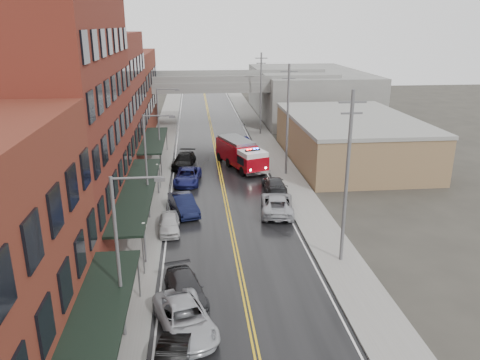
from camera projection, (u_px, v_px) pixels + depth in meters
road at (224, 192)px, 46.38m from camera, size 11.00×160.00×0.02m
sidewalk_left at (150, 194)px, 45.66m from camera, size 3.00×160.00×0.15m
sidewalk_right at (296, 189)px, 47.05m from camera, size 3.00×160.00×0.15m
curb_left at (167, 194)px, 45.82m from camera, size 0.30×160.00×0.15m
curb_right at (280, 190)px, 46.90m from camera, size 0.30×160.00×0.15m
brick_building_b at (55, 119)px, 35.65m from camera, size 9.00×20.00×18.00m
brick_building_c at (99, 102)px, 52.64m from camera, size 9.00×15.00×15.00m
brick_building_far at (122, 94)px, 69.63m from camera, size 9.00×20.00×12.00m
tan_building at (350, 140)px, 56.55m from camera, size 14.00×22.00×5.00m
right_far_block at (308, 93)px, 84.57m from camera, size 18.00×30.00×8.00m
awning_0 at (91, 338)px, 20.19m from camera, size 2.60×16.00×3.09m
awning_1 at (138, 190)px, 38.11m from camera, size 2.60×18.00×3.09m
awning_2 at (154, 140)px, 54.63m from camera, size 2.60×13.00×3.09m
globe_lamp_1 at (144, 234)px, 31.83m from camera, size 0.44×0.44×3.12m
globe_lamp_2 at (158, 172)px, 45.04m from camera, size 0.44×0.44×3.12m
street_lamp_0 at (122, 249)px, 23.35m from camera, size 2.64×0.22×9.00m
street_lamp_1 at (149, 161)px, 38.45m from camera, size 2.64×0.22×9.00m
street_lamp_2 at (161, 122)px, 53.55m from camera, size 2.64×0.22×9.00m
utility_pole_0 at (347, 176)px, 30.91m from camera, size 1.80×0.24×12.00m
utility_pole_1 at (288, 118)px, 49.78m from camera, size 1.80×0.24×12.00m
utility_pole_2 at (261, 92)px, 68.65m from camera, size 1.80×0.24×12.00m
overpass at (210, 89)px, 74.68m from camera, size 40.00×10.00×7.50m
fire_truck at (241, 153)px, 53.80m from camera, size 5.58×9.05×3.15m
parked_car_left_2 at (185, 318)px, 25.25m from camera, size 4.07×6.08×1.55m
parked_car_left_3 at (186, 289)px, 28.17m from camera, size 3.06×5.20×1.42m
parked_car_left_4 at (169, 224)px, 37.38m from camera, size 1.83×4.20×1.41m
parked_car_left_5 at (184, 204)px, 41.04m from camera, size 3.04×5.27×1.64m
parked_car_left_6 at (188, 176)px, 48.82m from camera, size 3.15×5.73×1.52m
parked_car_left_7 at (184, 160)px, 54.43m from camera, size 3.10×5.72×1.57m
parked_car_right_0 at (277, 204)px, 41.14m from camera, size 3.60×6.33×1.67m
parked_car_right_1 at (274, 184)px, 46.44m from camera, size 2.09×5.05×1.46m
parked_car_right_2 at (244, 148)px, 60.01m from camera, size 2.49×4.57×1.47m
parked_car_right_3 at (241, 141)px, 63.79m from camera, size 2.51×4.40×1.37m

